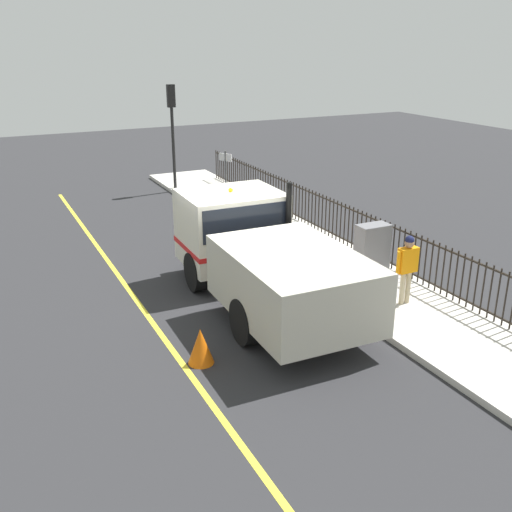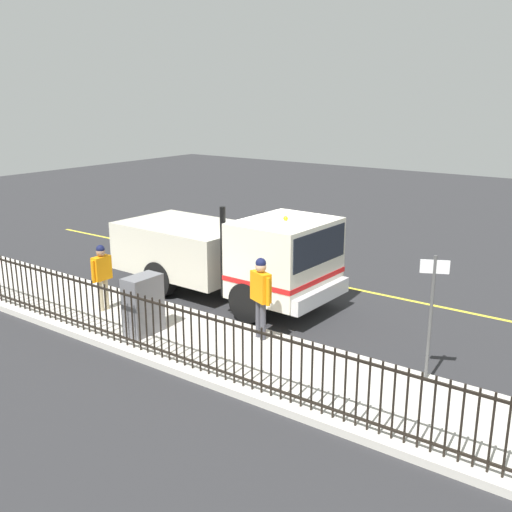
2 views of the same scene
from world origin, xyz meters
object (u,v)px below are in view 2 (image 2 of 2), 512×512
at_px(work_truck, 236,252).
at_px(utility_cabinet, 143,305).
at_px(traffic_cone, 228,256).
at_px(worker_standing, 261,290).
at_px(pedestrian_distant, 102,270).
at_px(street_sign, 432,303).

height_order(work_truck, utility_cabinet, work_truck).
bearing_deg(traffic_cone, worker_standing, 45.31).
xyz_separation_m(worker_standing, pedestrian_distant, (0.83, -4.05, -0.10)).
bearing_deg(worker_standing, work_truck, -19.40).
distance_m(pedestrian_distant, street_sign, 7.66).
relative_size(pedestrian_distant, street_sign, 0.69).
bearing_deg(street_sign, pedestrian_distant, -81.83).
height_order(worker_standing, street_sign, street_sign).
relative_size(work_truck, utility_cabinet, 4.84).
bearing_deg(work_truck, utility_cabinet, 1.57).
xyz_separation_m(pedestrian_distant, utility_cabinet, (0.43, 1.83, -0.34)).
height_order(traffic_cone, street_sign, street_sign).
distance_m(pedestrian_distant, traffic_cone, 5.07).
bearing_deg(utility_cabinet, work_truck, -179.86).
bearing_deg(worker_standing, pedestrian_distant, 34.02).
bearing_deg(utility_cabinet, pedestrian_distant, -103.30).
bearing_deg(traffic_cone, pedestrian_distant, 2.11).
relative_size(work_truck, pedestrian_distant, 3.88).
bearing_deg(worker_standing, utility_cabinet, 52.15).
bearing_deg(utility_cabinet, traffic_cone, -159.65).
distance_m(work_truck, pedestrian_distant, 3.36).
relative_size(worker_standing, pedestrian_distant, 1.10).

